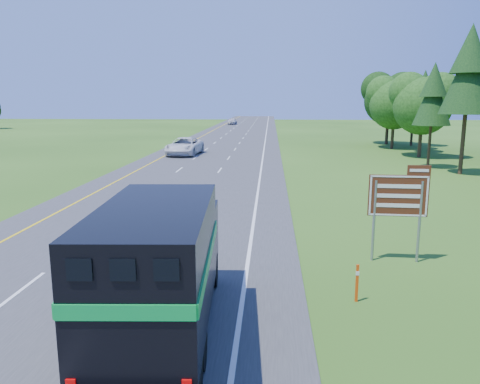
{
  "coord_description": "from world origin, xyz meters",
  "views": [
    {
      "loc": [
        6.32,
        -3.05,
        6.2
      ],
      "look_at": [
        4.79,
        20.39,
        1.56
      ],
      "focal_mm": 35.0,
      "sensor_mm": 36.0,
      "label": 1
    }
  ],
  "objects_px": {
    "horse_truck": "(161,265)",
    "white_suv": "(185,146)",
    "exit_sign": "(399,200)",
    "far_car": "(232,121)"
  },
  "relations": [
    {
      "from": "white_suv",
      "to": "exit_sign",
      "type": "relative_size",
      "value": 1.85
    },
    {
      "from": "far_car",
      "to": "white_suv",
      "type": "bearing_deg",
      "value": -86.11
    },
    {
      "from": "horse_truck",
      "to": "exit_sign",
      "type": "relative_size",
      "value": 2.22
    },
    {
      "from": "horse_truck",
      "to": "white_suv",
      "type": "height_order",
      "value": "horse_truck"
    },
    {
      "from": "white_suv",
      "to": "far_car",
      "type": "xyz_separation_m",
      "value": [
        0.02,
        67.12,
        -0.15
      ]
    },
    {
      "from": "exit_sign",
      "to": "white_suv",
      "type": "bearing_deg",
      "value": 115.7
    },
    {
      "from": "horse_truck",
      "to": "white_suv",
      "type": "bearing_deg",
      "value": 96.19
    },
    {
      "from": "horse_truck",
      "to": "far_car",
      "type": "distance_m",
      "value": 108.69
    },
    {
      "from": "horse_truck",
      "to": "far_car",
      "type": "relative_size",
      "value": 1.72
    },
    {
      "from": "white_suv",
      "to": "far_car",
      "type": "height_order",
      "value": "white_suv"
    }
  ]
}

